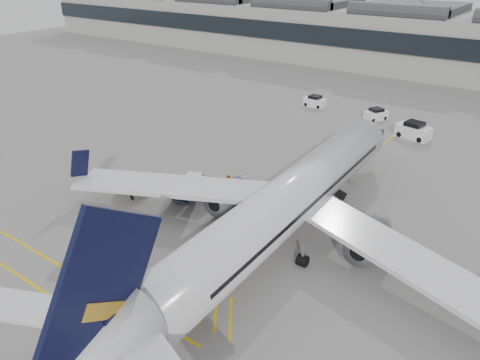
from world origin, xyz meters
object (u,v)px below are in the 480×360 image
Objects in this scene: belt_loader at (313,190)px; baggage_cart_a at (181,192)px; ramp_agent_b at (228,184)px; pushback_tug at (133,188)px; ramp_agent_a at (264,206)px; airliner_main at (285,205)px.

baggage_cart_a is at bearing -150.10° from belt_loader.
baggage_cart_a is at bearing 39.83° from ramp_agent_b.
baggage_cart_a is at bearing 28.84° from pushback_tug.
ramp_agent_b is 9.18m from pushback_tug.
ramp_agent_a is 13.11m from pushback_tug.
ramp_agent_a is at bearing 148.28° from ramp_agent_b.
baggage_cart_a is 0.96× the size of ramp_agent_b.
pushback_tug is at bearing -174.89° from baggage_cart_a.
baggage_cart_a is (-9.55, -8.17, 0.26)m from belt_loader.
ramp_agent_b is at bearing -158.95° from belt_loader.
ramp_agent_b is 0.63× the size of pushback_tug.
ramp_agent_a is 0.53× the size of pushback_tug.
belt_loader is 2.83× the size of ramp_agent_b.
pushback_tug is (-12.44, -4.12, -0.10)m from ramp_agent_a.
ramp_agent_b is (-6.96, -4.29, 0.33)m from belt_loader.
belt_loader is at bearing 26.29° from baggage_cart_a.
pushback_tug is at bearing 174.48° from ramp_agent_a.
ramp_agent_a is at bearing -118.46° from belt_loader.
pushback_tug is (-4.72, -1.66, -0.19)m from baggage_cart_a.
ramp_agent_a is at bearing 27.83° from pushback_tug.
airliner_main is at bearing 137.85° from ramp_agent_b.
airliner_main reaches higher than ramp_agent_b.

